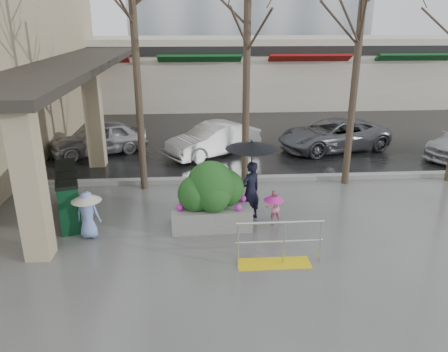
{
  "coord_description": "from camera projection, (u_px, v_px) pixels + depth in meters",
  "views": [
    {
      "loc": [
        -0.37,
        -9.46,
        5.08
      ],
      "look_at": [
        0.35,
        0.95,
        1.3
      ],
      "focal_mm": 35.0,
      "sensor_mm": 36.0,
      "label": 1
    }
  ],
  "objects": [
    {
      "name": "street_asphalt",
      "position": [
        199.0,
        93.0,
        31.26
      ],
      "size": [
        120.0,
        36.0,
        0.01
      ],
      "primitive_type": "cube",
      "color": "black",
      "rests_on": "ground"
    },
    {
      "name": "ground",
      "position": [
        212.0,
        240.0,
        10.62
      ],
      "size": [
        120.0,
        120.0,
        0.0
      ],
      "primitive_type": "plane",
      "color": "#51514F",
      "rests_on": "ground"
    },
    {
      "name": "tree_mideast",
      "position": [
        360.0,
        26.0,
        12.64
      ],
      "size": [
        3.2,
        3.2,
        6.5
      ],
      "color": "#382B21",
      "rests_on": "ground"
    },
    {
      "name": "child_pink",
      "position": [
        273.0,
        204.0,
        11.32
      ],
      "size": [
        0.53,
        0.53,
        0.92
      ],
      "rotation": [
        0.0,
        0.0,
        3.36
      ],
      "color": "pink",
      "rests_on": "ground"
    },
    {
      "name": "canopy_slab",
      "position": [
        76.0,
        59.0,
        16.58
      ],
      "size": [
        2.8,
        18.0,
        0.25
      ],
      "primitive_type": "cube",
      "color": "#2D2823",
      "rests_on": "pillar_front"
    },
    {
      "name": "woman",
      "position": [
        251.0,
        169.0,
        11.28
      ],
      "size": [
        1.36,
        1.36,
        2.19
      ],
      "rotation": [
        0.0,
        0.0,
        3.71
      ],
      "color": "black",
      "rests_on": "ground"
    },
    {
      "name": "car_b",
      "position": [
        213.0,
        140.0,
        16.97
      ],
      "size": [
        3.93,
        3.21,
        1.26
      ],
      "primitive_type": "imported",
      "rotation": [
        0.0,
        0.0,
        -0.99
      ],
      "color": "silver",
      "rests_on": "ground"
    },
    {
      "name": "curb",
      "position": [
        207.0,
        180.0,
        14.35
      ],
      "size": [
        120.0,
        0.3,
        0.15
      ],
      "primitive_type": "cube",
      "color": "gray",
      "rests_on": "ground"
    },
    {
      "name": "tree_midwest",
      "position": [
        248.0,
        12.0,
        12.3
      ],
      "size": [
        3.2,
        3.2,
        7.0
      ],
      "color": "#382B21",
      "rests_on": "ground"
    },
    {
      "name": "planter",
      "position": [
        211.0,
        196.0,
        11.06
      ],
      "size": [
        2.05,
        1.19,
        1.76
      ],
      "rotation": [
        0.0,
        0.0,
        0.04
      ],
      "color": "gray",
      "rests_on": "ground"
    },
    {
      "name": "pillar_back",
      "position": [
        94.0,
        118.0,
        15.4
      ],
      "size": [
        0.55,
        0.55,
        3.5
      ],
      "primitive_type": "cube",
      "color": "tan",
      "rests_on": "ground"
    },
    {
      "name": "car_a",
      "position": [
        99.0,
        138.0,
        17.17
      ],
      "size": [
        3.98,
        2.87,
        1.26
      ],
      "primitive_type": "imported",
      "rotation": [
        0.0,
        0.0,
        -1.15
      ],
      "color": "#AFAFB4",
      "rests_on": "ground"
    },
    {
      "name": "storefront_row",
      "position": [
        232.0,
        71.0,
        26.92
      ],
      "size": [
        34.0,
        6.74,
        4.0
      ],
      "color": "beige",
      "rests_on": "ground"
    },
    {
      "name": "child_blue",
      "position": [
        87.0,
        210.0,
        10.53
      ],
      "size": [
        0.73,
        0.73,
        1.19
      ],
      "rotation": [
        0.0,
        0.0,
        2.99
      ],
      "color": "#7B96DC",
      "rests_on": "ground"
    },
    {
      "name": "news_boxes",
      "position": [
        69.0,
        195.0,
        11.62
      ],
      "size": [
        1.15,
        2.4,
        1.31
      ],
      "rotation": [
        0.0,
        0.0,
        0.28
      ],
      "color": "#0E3E21",
      "rests_on": "ground"
    },
    {
      "name": "car_c",
      "position": [
        333.0,
        135.0,
        17.69
      ],
      "size": [
        4.92,
        3.2,
        1.26
      ],
      "primitive_type": "imported",
      "rotation": [
        0.0,
        0.0,
        -1.31
      ],
      "color": "#54565C",
      "rests_on": "ground"
    },
    {
      "name": "tree_west",
      "position": [
        133.0,
        18.0,
        12.14
      ],
      "size": [
        3.2,
        3.2,
        6.8
      ],
      "color": "#382B21",
      "rests_on": "ground"
    },
    {
      "name": "pillar_front",
      "position": [
        30.0,
        184.0,
        9.3
      ],
      "size": [
        0.55,
        0.55,
        3.5
      ],
      "primitive_type": "cube",
      "color": "tan",
      "rests_on": "ground"
    },
    {
      "name": "handrail",
      "position": [
        277.0,
        249.0,
        9.46
      ],
      "size": [
        1.9,
        0.5,
        1.03
      ],
      "color": "yellow",
      "rests_on": "ground"
    }
  ]
}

